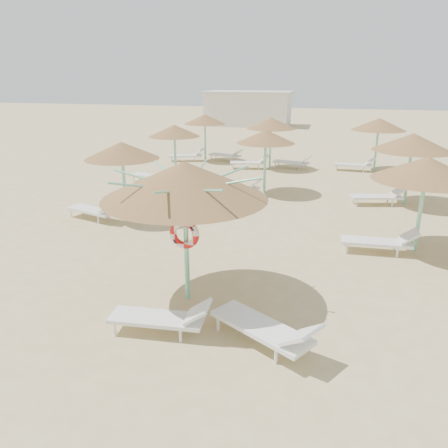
# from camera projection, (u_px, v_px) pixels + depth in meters

# --- Properties ---
(ground) EXTENTS (120.00, 120.00, 0.00)m
(ground) POSITION_uv_depth(u_px,v_px,m) (199.00, 301.00, 9.74)
(ground) COLOR tan
(ground) RESTS_ON ground
(main_palapa) EXTENTS (3.48, 3.48, 3.12)m
(main_palapa) POSITION_uv_depth(u_px,v_px,m) (184.00, 181.00, 8.98)
(main_palapa) COLOR #7AD4AF
(main_palapa) RESTS_ON ground
(lounger_main_a) EXTENTS (2.01, 0.75, 0.72)m
(lounger_main_a) POSITION_uv_depth(u_px,v_px,m) (163.00, 317.00, 8.42)
(lounger_main_a) COLOR white
(lounger_main_a) RESTS_ON ground
(lounger_main_b) EXTENTS (2.22, 1.70, 0.80)m
(lounger_main_b) POSITION_uv_depth(u_px,v_px,m) (267.00, 329.00, 7.98)
(lounger_main_b) COLOR white
(lounger_main_b) RESTS_ON ground
(palapa_field) EXTENTS (17.70, 14.36, 2.73)m
(palapa_field) POSITION_uv_depth(u_px,v_px,m) (324.00, 141.00, 17.22)
(palapa_field) COLOR #7AD4AF
(palapa_field) RESTS_ON ground
(service_hut) EXTENTS (8.40, 4.40, 3.25)m
(service_hut) POSITION_uv_depth(u_px,v_px,m) (248.00, 108.00, 42.68)
(service_hut) COLOR silver
(service_hut) RESTS_ON ground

